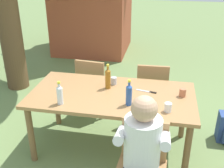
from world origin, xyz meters
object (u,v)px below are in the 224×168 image
Objects in this scene: cup_terracotta at (183,93)px; dining_table at (112,100)px; bottle_amber at (108,78)px; table_knife at (148,92)px; chair_far_left at (93,83)px; chair_far_right at (152,88)px; chair_near_right at (142,163)px; person_in_white_shirt at (141,156)px; bottle_clear at (60,94)px; cup_steel at (114,81)px; bottle_blue at (129,94)px; cup_white at (168,107)px.

dining_table is at bearing -173.98° from cup_terracotta.
bottle_amber is at bearing 119.51° from dining_table.
bottle_amber is 0.49m from table_knife.
chair_far_right is (0.85, -0.00, 0.00)m from chair_far_left.
chair_far_right is 2.90× the size of bottle_amber.
person_in_white_shirt is at bearing -92.51° from chair_near_right.
chair_far_left is at bearing 117.05° from person_in_white_shirt.
chair_near_right is 1.08m from bottle_clear.
dining_table is at bearing -84.19° from cup_steel.
chair_far_left is 1.87m from person_in_white_shirt.
chair_far_left is at bearing 118.77° from bottle_amber.
cup_steel is at bearing 113.75° from chair_near_right.
cup_terracotta is 0.39× the size of table_knife.
bottle_blue is at bearing -151.90° from cup_terracotta.
bottle_amber is at bearing -127.63° from chair_far_right.
chair_near_right is at bearing -66.25° from cup_steel.
person_in_white_shirt reaches higher than chair_far_left.
bottle_clear reaches higher than chair_far_left.
bottle_clear is 0.74m from cup_steel.
bottle_blue is 3.13× the size of cup_steel.
chair_near_right reaches higher than cup_terracotta.
dining_table is at bearing -118.60° from chair_far_right.
cup_steel is at bearing 117.88° from bottle_blue.
cup_white reaches higher than table_knife.
cup_terracotta is (0.36, 0.97, 0.15)m from person_in_white_shirt.
chair_near_right is 0.93m from table_knife.
bottle_blue is 3.00× the size of cup_white.
dining_table is at bearing 118.70° from chair_near_right.
chair_far_left is 3.64× the size of table_knife.
person_in_white_shirt is 1.22m from cup_steel.
dining_table is 0.70m from cup_white.
cup_steel is at bearing -130.23° from chair_far_right.
cup_steel is 0.98× the size of cup_terracotta.
cup_steel is 0.84m from cup_white.
person_in_white_shirt is 0.73m from bottle_blue.
table_knife is (0.42, -0.13, -0.04)m from cup_steel.
person_in_white_shirt reaches higher than bottle_blue.
dining_table is at bearing 135.37° from bottle_blue.
chair_far_right is 1.12m from cup_white.
chair_far_right is at bearing 100.83° from cup_white.
bottle_blue is 0.53m from cup_steel.
dining_table is 0.90m from chair_near_right.
table_knife is at bearing -1.45° from bottle_amber.
chair_far_left is (-0.43, 0.77, -0.18)m from dining_table.
cup_white is at bearing 67.93° from chair_near_right.
bottle_amber reaches higher than table_knife.
bottle_amber is at bearing -61.23° from chair_far_left.
person_in_white_shirt reaches higher than cup_terracotta.
cup_white is (0.20, -1.06, 0.31)m from chair_far_right.
chair_near_right is 1.55m from chair_far_right.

